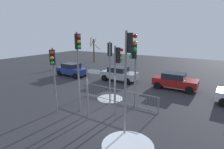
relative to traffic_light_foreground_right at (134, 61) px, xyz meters
The scene contains 15 objects.
ground_plane 4.08m from the traffic_light_foreground_right, 118.14° to the right, with size 60.00×60.00×0.00m, color #2D2D33.
traffic_light_foreground_right is the anchor object (origin of this frame).
traffic_light_rear_right 1.84m from the traffic_light_foreground_right, behind, with size 0.43×0.50×4.42m.
traffic_light_foreground_left 1.49m from the traffic_light_foreground_right, 106.50° to the right, with size 0.45×0.48×4.26m.
traffic_light_mid_right 3.27m from the traffic_light_foreground_right, 70.19° to the right, with size 0.48×0.45×5.09m.
traffic_light_rear_left 5.04m from the traffic_light_foreground_right, 140.14° to the right, with size 0.46×0.47×4.11m.
traffic_light_mid_left 3.55m from the traffic_light_foreground_right, 138.01° to the right, with size 0.51×0.43×5.04m.
direction_sign_post 3.53m from the traffic_light_foreground_right, 116.76° to the right, with size 0.77×0.25×3.26m.
pedestrian_guard_railing 2.91m from the traffic_light_foreground_right, behind, with size 6.04×0.27×1.07m.
car_silver_mid 7.42m from the traffic_light_foreground_right, 126.52° to the left, with size 3.80×1.92×1.47m.
car_blue_near 11.35m from the traffic_light_foreground_right, 154.85° to the left, with size 3.89×2.11×1.47m.
car_red_trailing 6.44m from the traffic_light_foreground_right, 75.33° to the left, with size 3.84×2.00×1.47m.
bare_tree_centre 19.96m from the traffic_light_foreground_right, 134.36° to the left, with size 1.62×1.56×4.24m.
snow_patch_kerb 5.34m from the traffic_light_foreground_right, 68.28° to the right, with size 2.39×2.39×0.01m, color white.
snow_patch_island 3.93m from the traffic_light_foreground_right, 164.09° to the left, with size 1.98×1.98×0.01m, color white.
Camera 1 is at (5.86, -8.22, 4.99)m, focal length 28.51 mm.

